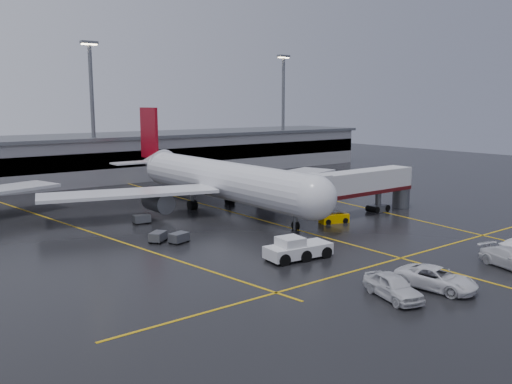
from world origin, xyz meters
TOP-DOWN VIEW (x-y plane):
  - ground at (0.00, 0.00)m, footprint 220.00×220.00m
  - apron_line_centre at (0.00, 0.00)m, footprint 0.25×90.00m
  - apron_line_stop at (0.00, -22.00)m, footprint 60.00×0.25m
  - apron_line_left at (-20.00, 10.00)m, footprint 9.99×69.35m
  - apron_line_right at (18.00, 10.00)m, footprint 7.57×69.64m
  - terminal at (0.00, 47.93)m, footprint 122.00×19.00m
  - light_mast_mid at (-5.00, 42.00)m, footprint 3.00×1.20m
  - light_mast_right at (40.00, 42.00)m, footprint 3.00×1.20m
  - main_airliner at (0.00, 9.70)m, footprint 48.80×45.60m
  - jet_bridge at (11.87, -6.00)m, footprint 19.90×3.40m
  - pushback_tractor at (-8.06, -16.11)m, footprint 6.73×3.45m
  - belt_loader at (6.20, -7.20)m, footprint 3.85×2.50m
  - service_van_a at (-4.90, -29.11)m, footprint 3.86×6.73m
  - service_van_b at (5.26, -30.01)m, footprint 3.82×6.47m
  - service_van_d at (-9.27, -28.30)m, footprint 3.65×5.93m
  - baggage_cart_a at (-13.95, -4.10)m, footprint 2.29×1.81m
  - baggage_cart_b at (-15.52, -2.38)m, footprint 2.38×2.25m
  - baggage_cart_c at (-12.92, 6.84)m, footprint 2.15×1.54m

SIDE VIEW (x-z plane):
  - ground at x=0.00m, z-range 0.00..0.00m
  - apron_line_centre at x=0.00m, z-range 0.00..0.02m
  - apron_line_stop at x=0.00m, z-range 0.00..0.02m
  - apron_line_left at x=-20.00m, z-range 0.00..0.02m
  - apron_line_right at x=18.00m, z-range 0.00..0.02m
  - belt_loader at x=6.20m, z-range -0.57..1.69m
  - baggage_cart_a at x=-13.95m, z-range 0.07..1.19m
  - baggage_cart_b at x=-15.52m, z-range 0.07..1.19m
  - baggage_cart_c at x=-12.92m, z-range 0.07..1.19m
  - service_van_b at x=5.26m, z-range 0.00..1.76m
  - service_van_a at x=-4.90m, z-range 0.00..1.77m
  - pushback_tractor at x=-8.06m, z-range -0.24..2.08m
  - service_van_d at x=-9.27m, z-range 0.00..1.88m
  - jet_bridge at x=11.87m, z-range 0.91..6.96m
  - main_airliner at x=0.00m, z-range -2.84..11.26m
  - terminal at x=0.00m, z-range 0.02..8.62m
  - light_mast_mid at x=-5.00m, z-range 1.75..27.20m
  - light_mast_right at x=40.00m, z-range 1.75..27.20m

